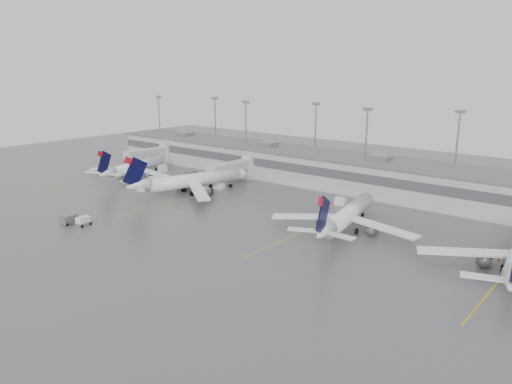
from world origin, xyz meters
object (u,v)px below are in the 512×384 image
Objects in this scene: jet_mid_right at (347,215)px; baggage_tug at (83,222)px; jet_far_left at (135,167)px; jet_mid_left at (190,180)px.

jet_mid_right is 51.40m from baggage_tug.
jet_far_left is 0.90× the size of jet_mid_left.
jet_mid_right is (44.21, -1.06, -0.19)m from jet_mid_left.
jet_mid_right reaches higher than jet_far_left.
jet_mid_right is (70.18, -4.23, 0.18)m from jet_far_left.
jet_far_left is 9.69× the size of baggage_tug.
jet_mid_right is at bearing 15.55° from jet_mid_left.
jet_mid_right is 10.38× the size of baggage_tug.
jet_mid_left is 44.22m from jet_mid_right.
jet_mid_left reaches higher than jet_far_left.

